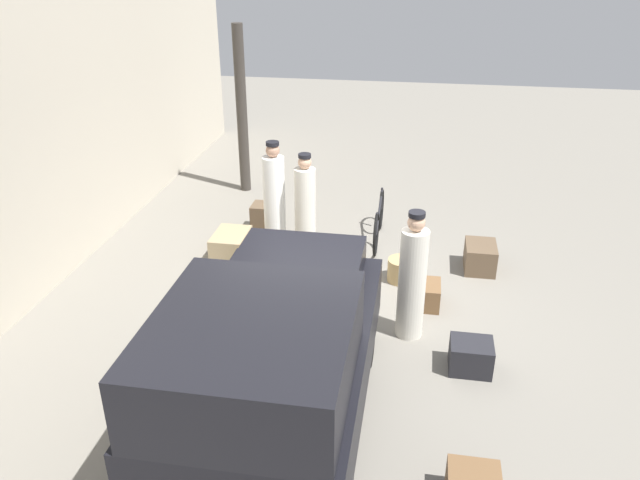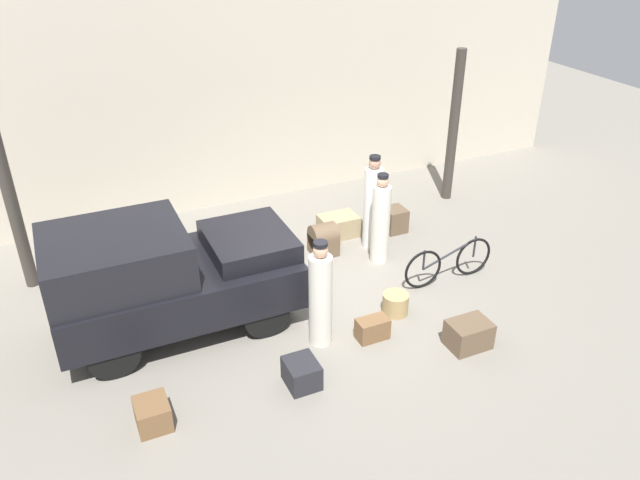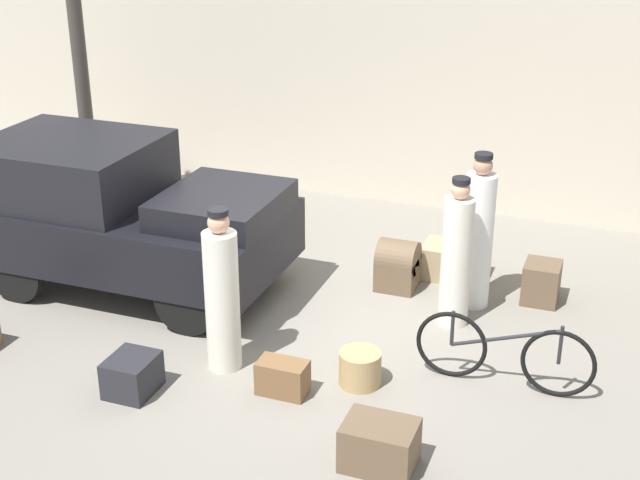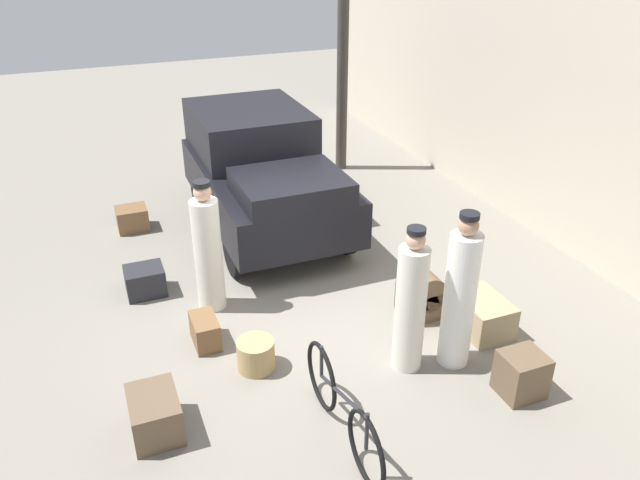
{
  "view_description": "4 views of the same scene",
  "coord_description": "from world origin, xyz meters",
  "px_view_note": "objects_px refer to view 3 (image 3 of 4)",
  "views": [
    {
      "loc": [
        -6.98,
        -1.01,
        4.48
      ],
      "look_at": [
        0.2,
        0.2,
        0.95
      ],
      "focal_mm": 35.0,
      "sensor_mm": 36.0,
      "label": 1
    },
    {
      "loc": [
        -3.35,
        -7.62,
        5.74
      ],
      "look_at": [
        0.2,
        0.2,
        0.95
      ],
      "focal_mm": 35.0,
      "sensor_mm": 36.0,
      "label": 2
    },
    {
      "loc": [
        3.22,
        -7.83,
        4.62
      ],
      "look_at": [
        0.2,
        0.2,
        0.95
      ],
      "focal_mm": 50.0,
      "sensor_mm": 36.0,
      "label": 3
    },
    {
      "loc": [
        6.18,
        -2.19,
        4.34
      ],
      "look_at": [
        0.2,
        0.2,
        0.95
      ],
      "focal_mm": 35.0,
      "sensor_mm": 36.0,
      "label": 4
    }
  ],
  "objects_px": {
    "porter_carrying_trunk": "(222,296)",
    "trunk_large_brown": "(379,445)",
    "bicycle": "(504,353)",
    "wicker_basket": "(360,368)",
    "truck": "(121,211)",
    "suitcase_tan_flat": "(283,378)",
    "trunk_barrel_dark": "(398,265)",
    "porter_standing_middle": "(456,258)",
    "trunk_wicker_pale": "(453,261)",
    "trunk_umber_medium": "(541,282)",
    "suitcase_black_upright": "(132,375)",
    "porter_with_bicycle": "(478,237)"
  },
  "relations": [
    {
      "from": "porter_carrying_trunk",
      "to": "trunk_large_brown",
      "type": "xyz_separation_m",
      "value": [
        1.89,
        -0.98,
        -0.57
      ]
    },
    {
      "from": "bicycle",
      "to": "wicker_basket",
      "type": "distance_m",
      "value": 1.36
    },
    {
      "from": "truck",
      "to": "porter_carrying_trunk",
      "type": "distance_m",
      "value": 2.3
    },
    {
      "from": "porter_carrying_trunk",
      "to": "truck",
      "type": "bearing_deg",
      "value": 146.32
    },
    {
      "from": "porter_carrying_trunk",
      "to": "suitcase_tan_flat",
      "type": "height_order",
      "value": "porter_carrying_trunk"
    },
    {
      "from": "porter_carrying_trunk",
      "to": "trunk_barrel_dark",
      "type": "height_order",
      "value": "porter_carrying_trunk"
    },
    {
      "from": "porter_standing_middle",
      "to": "trunk_wicker_pale",
      "type": "bearing_deg",
      "value": 102.94
    },
    {
      "from": "suitcase_tan_flat",
      "to": "trunk_barrel_dark",
      "type": "distance_m",
      "value": 2.58
    },
    {
      "from": "porter_standing_middle",
      "to": "trunk_large_brown",
      "type": "bearing_deg",
      "value": -90.28
    },
    {
      "from": "porter_carrying_trunk",
      "to": "wicker_basket",
      "type": "bearing_deg",
      "value": 6.79
    },
    {
      "from": "trunk_wicker_pale",
      "to": "suitcase_tan_flat",
      "type": "height_order",
      "value": "trunk_wicker_pale"
    },
    {
      "from": "trunk_umber_medium",
      "to": "trunk_barrel_dark",
      "type": "relative_size",
      "value": 0.79
    },
    {
      "from": "bicycle",
      "to": "suitcase_black_upright",
      "type": "bearing_deg",
      "value": -157.66
    },
    {
      "from": "porter_standing_middle",
      "to": "suitcase_tan_flat",
      "type": "height_order",
      "value": "porter_standing_middle"
    },
    {
      "from": "truck",
      "to": "suitcase_tan_flat",
      "type": "xyz_separation_m",
      "value": [
        2.63,
        -1.52,
        -0.76
      ]
    },
    {
      "from": "suitcase_tan_flat",
      "to": "suitcase_black_upright",
      "type": "bearing_deg",
      "value": -160.25
    },
    {
      "from": "truck",
      "to": "porter_with_bicycle",
      "type": "xyz_separation_m",
      "value": [
        3.93,
        0.91,
        -0.1
      ]
    },
    {
      "from": "truck",
      "to": "wicker_basket",
      "type": "bearing_deg",
      "value": -18.81
    },
    {
      "from": "trunk_umber_medium",
      "to": "bicycle",
      "type": "bearing_deg",
      "value": -92.89
    },
    {
      "from": "suitcase_black_upright",
      "to": "trunk_wicker_pale",
      "type": "height_order",
      "value": "trunk_wicker_pale"
    },
    {
      "from": "trunk_large_brown",
      "to": "trunk_barrel_dark",
      "type": "xyz_separation_m",
      "value": [
        -0.79,
        3.28,
        0.08
      ]
    },
    {
      "from": "suitcase_tan_flat",
      "to": "porter_carrying_trunk",
      "type": "bearing_deg",
      "value": 161.13
    },
    {
      "from": "wicker_basket",
      "to": "suitcase_black_upright",
      "type": "distance_m",
      "value": 2.15
    },
    {
      "from": "trunk_large_brown",
      "to": "trunk_umber_medium",
      "type": "relative_size",
      "value": 1.29
    },
    {
      "from": "porter_carrying_trunk",
      "to": "suitcase_black_upright",
      "type": "xyz_separation_m",
      "value": [
        -0.6,
        -0.72,
        -0.59
      ]
    },
    {
      "from": "porter_carrying_trunk",
      "to": "trunk_large_brown",
      "type": "bearing_deg",
      "value": -27.28
    },
    {
      "from": "suitcase_black_upright",
      "to": "trunk_barrel_dark",
      "type": "distance_m",
      "value": 3.47
    },
    {
      "from": "truck",
      "to": "porter_standing_middle",
      "type": "xyz_separation_m",
      "value": [
        3.81,
        0.41,
        -0.16
      ]
    },
    {
      "from": "wicker_basket",
      "to": "trunk_wicker_pale",
      "type": "bearing_deg",
      "value": 83.58
    },
    {
      "from": "trunk_large_brown",
      "to": "trunk_umber_medium",
      "type": "bearing_deg",
      "value": 76.7
    },
    {
      "from": "porter_carrying_trunk",
      "to": "trunk_barrel_dark",
      "type": "relative_size",
      "value": 2.82
    },
    {
      "from": "truck",
      "to": "bicycle",
      "type": "distance_m",
      "value": 4.61
    },
    {
      "from": "trunk_barrel_dark",
      "to": "wicker_basket",
      "type": "bearing_deg",
      "value": -83.45
    },
    {
      "from": "porter_with_bicycle",
      "to": "suitcase_tan_flat",
      "type": "height_order",
      "value": "porter_with_bicycle"
    },
    {
      "from": "porter_standing_middle",
      "to": "trunk_umber_medium",
      "type": "relative_size",
      "value": 3.57
    },
    {
      "from": "bicycle",
      "to": "porter_with_bicycle",
      "type": "relative_size",
      "value": 0.95
    },
    {
      "from": "trunk_large_brown",
      "to": "suitcase_tan_flat",
      "type": "relative_size",
      "value": 1.28
    },
    {
      "from": "truck",
      "to": "suitcase_black_upright",
      "type": "bearing_deg",
      "value": -56.86
    },
    {
      "from": "truck",
      "to": "trunk_barrel_dark",
      "type": "bearing_deg",
      "value": 18.86
    },
    {
      "from": "porter_carrying_trunk",
      "to": "suitcase_tan_flat",
      "type": "xyz_separation_m",
      "value": [
        0.72,
        -0.25,
        -0.6
      ]
    },
    {
      "from": "trunk_wicker_pale",
      "to": "trunk_barrel_dark",
      "type": "bearing_deg",
      "value": -137.2
    },
    {
      "from": "porter_with_bicycle",
      "to": "trunk_umber_medium",
      "type": "distance_m",
      "value": 0.98
    },
    {
      "from": "trunk_umber_medium",
      "to": "porter_carrying_trunk",
      "type": "bearing_deg",
      "value": -137.11
    },
    {
      "from": "wicker_basket",
      "to": "trunk_umber_medium",
      "type": "distance_m",
      "value": 2.74
    },
    {
      "from": "porter_carrying_trunk",
      "to": "suitcase_tan_flat",
      "type": "relative_size",
      "value": 3.56
    },
    {
      "from": "porter_standing_middle",
      "to": "trunk_umber_medium",
      "type": "height_order",
      "value": "porter_standing_middle"
    },
    {
      "from": "trunk_umber_medium",
      "to": "trunk_large_brown",
      "type": "bearing_deg",
      "value": -103.3
    },
    {
      "from": "porter_with_bicycle",
      "to": "trunk_large_brown",
      "type": "xyz_separation_m",
      "value": [
        -0.13,
        -3.16,
        -0.62
      ]
    },
    {
      "from": "bicycle",
      "to": "trunk_barrel_dark",
      "type": "xyz_separation_m",
      "value": [
        -1.52,
        1.7,
        -0.07
      ]
    },
    {
      "from": "truck",
      "to": "bicycle",
      "type": "relative_size",
      "value": 2.06
    }
  ]
}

